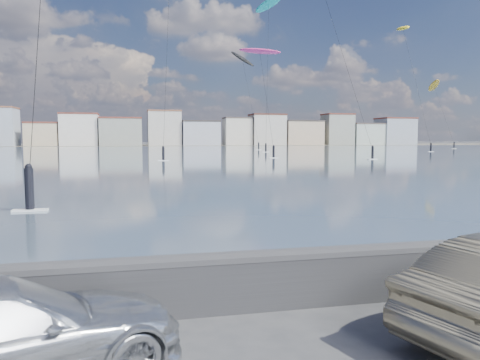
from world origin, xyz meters
name	(u,v)px	position (x,y,z in m)	size (l,w,h in m)	color
bay_water	(140,153)	(0.00, 91.50, 0.01)	(500.00, 177.00, 0.00)	#3B5868
far_shore_strip	(137,145)	(0.00, 200.00, 0.01)	(500.00, 60.00, 0.00)	#4C473D
seawall	(200,281)	(0.00, 2.70, 0.58)	(400.00, 0.36, 1.08)	#28282B
far_buildings	(140,130)	(1.31, 186.00, 6.03)	(240.79, 13.26, 14.60)	silver
kitesurfer_0	(243,60)	(27.58, 118.15, 23.66)	(6.99, 12.57, 26.68)	black
kitesurfer_2	(269,6)	(29.20, 99.12, 32.68)	(6.60, 12.26, 35.07)	#19BFBF
kitesurfer_3	(260,53)	(20.98, 76.23, 18.00)	(7.83, 16.86, 19.34)	#E5338C
kitesurfer_4	(434,86)	(89.18, 123.50, 18.90)	(6.63, 18.40, 21.06)	#BF8C19
kitesurfer_11	(403,30)	(64.47, 101.35, 29.71)	(5.39, 20.25, 31.70)	yellow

